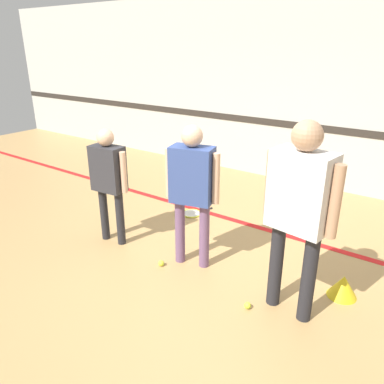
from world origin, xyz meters
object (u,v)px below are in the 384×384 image
(tennis_ball_near_instructor, at_px, (161,263))
(tennis_ball_by_spare_racket, at_px, (177,213))
(training_cone, at_px, (343,286))
(person_student_right, at_px, (300,202))
(person_instructor, at_px, (192,182))
(racket_spare_on_floor, at_px, (193,213))
(person_student_left, at_px, (108,175))
(tennis_ball_stray_left, at_px, (248,305))

(tennis_ball_near_instructor, xyz_separation_m, tennis_ball_by_spare_racket, (-0.67, 1.16, 0.00))
(tennis_ball_near_instructor, relative_size, training_cone, 0.23)
(person_student_right, distance_m, tennis_ball_by_spare_racket, 2.60)
(person_instructor, distance_m, person_student_right, 1.22)
(tennis_ball_by_spare_racket, bearing_deg, racket_spare_on_floor, 51.18)
(racket_spare_on_floor, bearing_deg, person_student_left, -172.55)
(person_student_left, xyz_separation_m, racket_spare_on_floor, (0.35, 1.24, -0.88))
(person_student_left, distance_m, tennis_ball_stray_left, 2.19)
(tennis_ball_stray_left, bearing_deg, person_student_right, 32.25)
(racket_spare_on_floor, bearing_deg, person_student_right, -98.95)
(person_student_right, bearing_deg, tennis_ball_stray_left, 40.92)
(racket_spare_on_floor, bearing_deg, tennis_ball_near_instructor, -135.75)
(training_cone, bearing_deg, tennis_ball_near_instructor, -160.99)
(person_student_left, distance_m, person_student_right, 2.33)
(racket_spare_on_floor, distance_m, tennis_ball_stray_left, 2.19)
(person_student_left, bearing_deg, tennis_ball_near_instructor, -11.69)
(person_student_left, xyz_separation_m, tennis_ball_near_instructor, (0.87, -0.10, -0.86))
(person_student_left, distance_m, racket_spare_on_floor, 1.56)
(person_student_right, bearing_deg, racket_spare_on_floor, -23.38)
(racket_spare_on_floor, distance_m, tennis_ball_near_instructor, 1.45)
(person_instructor, height_order, person_student_right, person_student_right)
(person_student_right, bearing_deg, training_cone, -116.29)
(person_instructor, height_order, training_cone, person_instructor)
(person_student_right, relative_size, tennis_ball_by_spare_racket, 27.21)
(racket_spare_on_floor, distance_m, tennis_ball_by_spare_racket, 0.24)
(person_instructor, relative_size, tennis_ball_stray_left, 24.09)
(person_instructor, height_order, person_student_left, person_instructor)
(person_student_right, bearing_deg, tennis_ball_by_spare_racket, -17.54)
(tennis_ball_stray_left, xyz_separation_m, training_cone, (0.68, 0.71, 0.08))
(racket_spare_on_floor, height_order, training_cone, training_cone)
(tennis_ball_near_instructor, distance_m, training_cone, 1.92)
(person_instructor, distance_m, person_student_left, 1.13)
(racket_spare_on_floor, height_order, tennis_ball_stray_left, tennis_ball_stray_left)
(tennis_ball_near_instructor, distance_m, tennis_ball_by_spare_racket, 1.34)
(tennis_ball_near_instructor, bearing_deg, person_student_right, 4.38)
(person_instructor, relative_size, training_cone, 5.51)
(tennis_ball_by_spare_racket, height_order, training_cone, training_cone)
(person_student_left, height_order, person_student_right, person_student_right)
(tennis_ball_near_instructor, height_order, tennis_ball_by_spare_racket, same)
(person_instructor, bearing_deg, racket_spare_on_floor, 111.00)
(person_instructor, bearing_deg, person_student_left, 173.57)
(person_student_left, xyz_separation_m, tennis_ball_by_spare_racket, (0.20, 1.05, -0.86))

